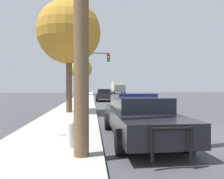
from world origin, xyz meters
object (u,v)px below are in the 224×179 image
Objects in this scene: police_car at (139,116)px; traffic_light at (89,66)px; tree_sidewalk_far at (81,69)px; tree_sidewalk_near at (69,32)px; box_truck at (118,87)px; fire_hydrant at (71,133)px; car_background_midblock at (104,95)px.

traffic_light is (-1.93, 16.56, 3.18)m from police_car.
tree_sidewalk_near is at bearing -88.65° from tree_sidewalk_far.
tree_sidewalk_far is (-3.70, 36.74, 4.50)m from police_car.
box_truck is 0.92× the size of tree_sidewalk_far.
fire_hydrant is 0.10× the size of tree_sidewalk_near.
tree_sidewalk_far is at bearing -85.58° from police_car.
traffic_light is 10.14m from tree_sidewalk_near.
tree_sidewalk_near is (-2.84, -12.02, 4.31)m from car_background_midblock.
tree_sidewalk_far reaches higher than traffic_light.
traffic_light is at bearing 83.97° from tree_sidewalk_near.
car_background_midblock is (1.79, 2.00, -3.17)m from traffic_light.
police_car is 7.63× the size of fire_hydrant.
police_car is 1.25× the size of car_background_midblock.
car_background_midblock is at bearing 48.25° from traffic_light.
box_truck is (4.60, 24.63, 0.78)m from car_background_midblock.
fire_hydrant is (-2.14, -1.34, -0.24)m from police_car.
box_truck is (6.39, 26.63, -2.38)m from traffic_light.
tree_sidewalk_far is at bearing 103.49° from car_background_midblock.
fire_hydrant is at bearing -90.67° from traffic_light.
fire_hydrant is at bearing -93.30° from car_background_midblock.
car_background_midblock is 19.05m from tree_sidewalk_far.
tree_sidewalk_near is at bearing 77.31° from box_truck.
car_background_midblock is at bearing 84.28° from fire_hydrant.
box_truck is 0.97× the size of tree_sidewalk_near.
fire_hydrant is 45.03m from box_truck.
police_car is 2.54m from fire_hydrant.
traffic_light is 20.29m from tree_sidewalk_far.
police_car is at bearing 31.97° from fire_hydrant.
fire_hydrant is 18.22m from traffic_light.
fire_hydrant is 0.16× the size of car_background_midblock.
tree_sidewalk_far is (-3.56, 18.17, 4.49)m from car_background_midblock.
fire_hydrant is 20.00m from car_background_midblock.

